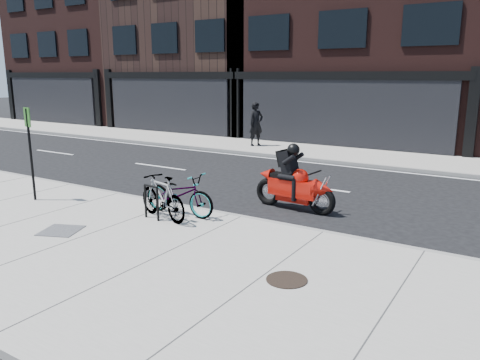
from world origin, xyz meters
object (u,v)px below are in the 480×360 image
Objects in this scene: bicycle_rear at (162,197)px; sign_post at (30,146)px; bike_rack at (151,199)px; manhole_cover at (287,280)px; motorcycle at (298,184)px; pedestrian at (256,124)px; bicycle_front at (179,194)px; utility_grate at (61,231)px.

sign_post is (-3.90, -0.53, 0.91)m from bicycle_rear.
bicycle_rear is at bearing 36.34° from bike_rack.
manhole_cover is (4.01, -1.28, -0.45)m from bike_rack.
bicycle_rear is 0.75× the size of motorcycle.
bike_rack is 11.41m from pedestrian.
bicycle_front is at bearing 153.08° from manhole_cover.
bicycle_front is 2.65m from utility_grate.
pedestrian is at bearing 122.09° from manhole_cover.
manhole_cover is at bearing -17.66° from bike_rack.
motorcycle is 9.96m from pedestrian.
manhole_cover is (3.81, -1.42, -0.50)m from bicycle_rear.
bicycle_front is 0.84× the size of motorcycle.
bicycle_front is 10.94m from pedestrian.
utility_grate is (2.53, -12.45, -0.98)m from pedestrian.
bicycle_rear is at bearing 159.53° from manhole_cover.
bicycle_rear reaches higher than bike_rack.
motorcycle is 0.95× the size of sign_post.
sign_post is at bearing -147.66° from motorcycle.
motorcycle is 6.82m from sign_post.
bike_rack is at bearing 17.02° from sign_post.
pedestrian is at bearing 100.52° from sign_post.
bicycle_front is 2.94m from motorcycle.
pedestrian reaches higher than bicycle_front.
motorcycle is at bearing 156.92° from bicycle_rear.
motorcycle reaches higher than utility_grate.
sign_post is at bearing -66.93° from bicycle_rear.
bicycle_rear is at bearing 54.95° from utility_grate.
bicycle_front is at bearing 62.77° from bike_rack.
bicycle_front is 0.80× the size of sign_post.
motorcycle reaches higher than bicycle_rear.
bicycle_rear is 4.04m from sign_post.
bicycle_rear is at bearing 165.04° from bicycle_front.
utility_grate is at bearing -176.02° from manhole_cover.
bike_rack is at bearing 162.34° from manhole_cover.
utility_grate is at bearing -14.05° from sign_post.
utility_grate is at bearing -144.92° from pedestrian.
utility_grate is at bearing -19.67° from bicycle_rear.
bike_rack is at bearing 151.53° from bicycle_front.
sign_post reaches higher than bicycle_front.
manhole_cover is (3.70, -1.88, -0.49)m from bicycle_front.
pedestrian is at bearing 130.61° from motorcycle.
bicycle_front is 0.96× the size of pedestrian.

